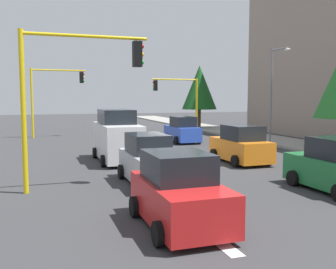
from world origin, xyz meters
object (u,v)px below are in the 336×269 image
object	(u,v)px
delivery_van_white	(117,137)
car_red	(179,193)
car_silver	(149,161)
car_blue	(182,131)
car_orange	(241,146)
traffic_signal_far_right	(54,89)
tree_roadside_far	(199,88)
traffic_signal_near_right	(74,79)
street_lamp_curbside	(274,84)
traffic_signal_far_left	(178,94)

from	to	relation	value
delivery_van_white	car_red	size ratio (longest dim) A/B	1.28
car_silver	car_blue	world-z (taller)	same
car_orange	car_red	bearing A→B (deg)	-37.90
traffic_signal_far_right	delivery_van_white	bearing A→B (deg)	10.77
car_red	tree_roadside_far	bearing A→B (deg)	155.88
traffic_signal_far_right	car_silver	xyz separation A→B (m)	(19.87, 2.83, -3.25)
traffic_signal_near_right	delivery_van_white	bearing A→B (deg)	155.36
car_silver	car_blue	xyz separation A→B (m)	(-12.76, 6.25, 0.00)
street_lamp_curbside	car_silver	size ratio (longest dim) A/B	1.74
street_lamp_curbside	car_blue	xyz separation A→B (m)	(-3.29, -5.84, -3.45)
car_silver	car_orange	world-z (taller)	same
car_orange	traffic_signal_far_right	bearing A→B (deg)	-152.12
traffic_signal_near_right	delivery_van_white	xyz separation A→B (m)	(-5.84, 2.68, -2.81)
traffic_signal_near_right	traffic_signal_far_right	size ratio (longest dim) A/B	0.99
street_lamp_curbside	car_orange	size ratio (longest dim) A/B	1.78
traffic_signal_near_right	car_silver	bearing A→B (deg)	92.71
delivery_van_white	car_silver	xyz separation A→B (m)	(5.71, 0.14, -0.39)
traffic_signal_far_right	car_blue	distance (m)	11.98
traffic_signal_far_left	delivery_van_white	size ratio (longest dim) A/B	1.09
traffic_signal_far_right	street_lamp_curbside	world-z (taller)	street_lamp_curbside
street_lamp_curbside	delivery_van_white	size ratio (longest dim) A/B	1.46
traffic_signal_near_right	tree_roadside_far	xyz separation A→B (m)	(-24.00, 15.22, 0.37)
traffic_signal_near_right	street_lamp_curbside	bearing A→B (deg)	122.79
traffic_signal_near_right	car_blue	world-z (taller)	traffic_signal_near_right
traffic_signal_near_right	car_red	bearing A→B (deg)	23.65
traffic_signal_near_right	traffic_signal_far_right	bearing A→B (deg)	-179.97
car_blue	car_red	bearing A→B (deg)	-20.93
car_red	car_orange	world-z (taller)	same
traffic_signal_far_right	car_orange	size ratio (longest dim) A/B	1.49
street_lamp_curbside	car_blue	world-z (taller)	street_lamp_curbside
car_blue	car_orange	world-z (taller)	same
car_orange	delivery_van_white	bearing A→B (deg)	-111.95
car_silver	car_orange	bearing A→B (deg)	118.63
traffic_signal_far_right	car_red	bearing A→B (deg)	5.07
tree_roadside_far	traffic_signal_far_left	bearing A→B (deg)	-44.07
car_blue	delivery_van_white	bearing A→B (deg)	-42.18
traffic_signal_far_left	car_orange	size ratio (longest dim) A/B	1.33
street_lamp_curbside	traffic_signal_far_left	bearing A→B (deg)	-161.02
tree_roadside_far	traffic_signal_near_right	bearing A→B (deg)	-32.37
tree_roadside_far	car_silver	bearing A→B (deg)	-27.45
car_blue	traffic_signal_far_right	bearing A→B (deg)	-128.03
delivery_van_white	traffic_signal_near_right	bearing A→B (deg)	-24.64
traffic_signal_near_right	street_lamp_curbside	distance (m)	17.75
traffic_signal_near_right	car_red	size ratio (longest dim) A/B	1.54
traffic_signal_near_right	tree_roadside_far	bearing A→B (deg)	147.63
traffic_signal_far_right	street_lamp_curbside	bearing A→B (deg)	55.16
street_lamp_curbside	delivery_van_white	distance (m)	13.16
car_blue	car_orange	size ratio (longest dim) A/B	0.98
delivery_van_white	car_orange	bearing A→B (deg)	68.05
tree_roadside_far	car_red	world-z (taller)	tree_roadside_far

